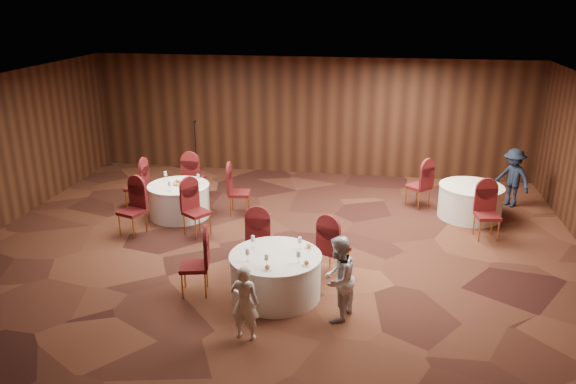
% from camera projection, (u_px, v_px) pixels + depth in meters
% --- Properties ---
extents(ground, '(12.00, 12.00, 0.00)m').
position_uv_depth(ground, '(276.00, 247.00, 11.19)').
color(ground, black).
rests_on(ground, ground).
extents(room_shell, '(12.00, 12.00, 12.00)m').
position_uv_depth(room_shell, '(276.00, 152.00, 10.53)').
color(room_shell, silver).
rests_on(room_shell, ground).
extents(table_main, '(1.52, 1.52, 0.74)m').
position_uv_depth(table_main, '(276.00, 275.00, 9.26)').
color(table_main, silver).
rests_on(table_main, ground).
extents(table_left, '(1.37, 1.37, 0.74)m').
position_uv_depth(table_left, '(179.00, 200.00, 12.61)').
color(table_left, silver).
rests_on(table_left, ground).
extents(table_right, '(1.41, 1.41, 0.74)m').
position_uv_depth(table_right, '(470.00, 201.00, 12.57)').
color(table_right, silver).
rests_on(table_right, ground).
extents(chairs_main, '(2.90, 1.82, 1.00)m').
position_uv_depth(chairs_main, '(264.00, 251.00, 9.85)').
color(chairs_main, '#450D10').
rests_on(chairs_main, ground).
extents(chairs_left, '(3.02, 2.96, 1.00)m').
position_uv_depth(chairs_left, '(180.00, 195.00, 12.56)').
color(chairs_left, '#450D10').
rests_on(chairs_left, ground).
extents(chairs_right, '(1.95, 2.31, 1.00)m').
position_uv_depth(chairs_right, '(451.00, 200.00, 12.29)').
color(chairs_right, '#450D10').
rests_on(chairs_right, ground).
extents(tabletop_main, '(1.08, 1.01, 0.22)m').
position_uv_depth(tabletop_main, '(282.00, 253.00, 8.98)').
color(tabletop_main, silver).
rests_on(tabletop_main, table_main).
extents(tabletop_left, '(0.88, 0.74, 0.22)m').
position_uv_depth(tabletop_left, '(178.00, 182.00, 12.47)').
color(tabletop_left, silver).
rests_on(tabletop_left, table_left).
extents(tabletop_right, '(0.08, 0.08, 0.22)m').
position_uv_depth(tabletop_right, '(484.00, 182.00, 12.16)').
color(tabletop_right, silver).
rests_on(tabletop_right, table_right).
extents(mic_stand, '(0.24, 0.24, 1.69)m').
position_uv_depth(mic_stand, '(197.00, 165.00, 14.75)').
color(mic_stand, black).
rests_on(mic_stand, ground).
extents(woman_a, '(0.44, 0.31, 1.16)m').
position_uv_depth(woman_a, '(245.00, 303.00, 8.04)').
color(woman_a, silver).
rests_on(woman_a, ground).
extents(woman_b, '(0.70, 0.79, 1.37)m').
position_uv_depth(woman_b, '(338.00, 279.00, 8.50)').
color(woman_b, silver).
rests_on(woman_b, ground).
extents(man_c, '(0.99, 1.01, 1.40)m').
position_uv_depth(man_c, '(513.00, 178.00, 13.13)').
color(man_c, '#161F32').
rests_on(man_c, ground).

